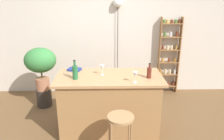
# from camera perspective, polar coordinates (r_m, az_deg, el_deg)

# --- Properties ---
(ground) EXTENTS (12.00, 12.00, 0.00)m
(ground) POSITION_cam_1_polar(r_m,az_deg,el_deg) (3.67, -0.61, -17.37)
(ground) COLOR brown
(back_wall) EXTENTS (6.40, 0.10, 2.80)m
(back_wall) POSITION_cam_1_polar(r_m,az_deg,el_deg) (4.97, -0.97, 9.95)
(back_wall) COLOR beige
(back_wall) RESTS_ON ground
(kitchen_counter) EXTENTS (1.67, 0.80, 0.95)m
(kitchen_counter) POSITION_cam_1_polar(r_m,az_deg,el_deg) (3.67, -0.70, -8.52)
(kitchen_counter) COLOR #9E7042
(kitchen_counter) RESTS_ON ground
(bar_stool) EXTENTS (0.35, 0.35, 0.69)m
(bar_stool) POSITION_cam_1_polar(r_m,az_deg,el_deg) (2.99, 2.21, -14.66)
(bar_stool) COLOR #997047
(bar_stool) RESTS_ON ground
(spice_shelf) EXTENTS (0.46, 0.14, 1.72)m
(spice_shelf) POSITION_cam_1_polar(r_m,az_deg,el_deg) (5.13, 14.42, 3.63)
(spice_shelf) COLOR olive
(spice_shelf) RESTS_ON ground
(plant_stool) EXTENTS (0.30, 0.30, 0.36)m
(plant_stool) POSITION_cam_1_polar(r_m,az_deg,el_deg) (4.76, -17.02, -6.76)
(plant_stool) COLOR #2D2823
(plant_stool) RESTS_ON ground
(potted_plant) EXTENTS (0.61, 0.55, 0.85)m
(potted_plant) POSITION_cam_1_polar(r_m,az_deg,el_deg) (4.49, -17.91, 1.85)
(potted_plant) COLOR #A86B4C
(potted_plant) RESTS_ON plant_stool
(bottle_olive_oil) EXTENTS (0.08, 0.08, 0.30)m
(bottle_olive_oil) POSITION_cam_1_polar(r_m,az_deg,el_deg) (3.37, -9.47, -0.50)
(bottle_olive_oil) COLOR #236638
(bottle_olive_oil) RESTS_ON kitchen_counter
(bottle_soda_blue) EXTENTS (0.07, 0.07, 0.24)m
(bottle_soda_blue) POSITION_cam_1_polar(r_m,az_deg,el_deg) (3.42, 9.52, -0.62)
(bottle_soda_blue) COLOR #5B2319
(bottle_soda_blue) RESTS_ON kitchen_counter
(wine_glass_left) EXTENTS (0.07, 0.07, 0.16)m
(wine_glass_left) POSITION_cam_1_polar(r_m,az_deg,el_deg) (3.21, 5.99, -1.26)
(wine_glass_left) COLOR silver
(wine_glass_left) RESTS_ON kitchen_counter
(wine_glass_center) EXTENTS (0.07, 0.07, 0.16)m
(wine_glass_center) POSITION_cam_1_polar(r_m,az_deg,el_deg) (3.50, -2.54, 0.56)
(wine_glass_center) COLOR silver
(wine_glass_center) RESTS_ON kitchen_counter
(cookbook) EXTENTS (0.24, 0.20, 0.03)m
(cookbook) POSITION_cam_1_polar(r_m,az_deg,el_deg) (3.79, -9.64, 0.16)
(cookbook) COLOR navy
(cookbook) RESTS_ON kitchen_counter
(pendant_globe_light) EXTENTS (0.20, 0.20, 2.11)m
(pendant_globe_light) POSITION_cam_1_polar(r_m,az_deg,el_deg) (4.81, 1.54, 16.57)
(pendant_globe_light) COLOR black
(pendant_globe_light) RESTS_ON ground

